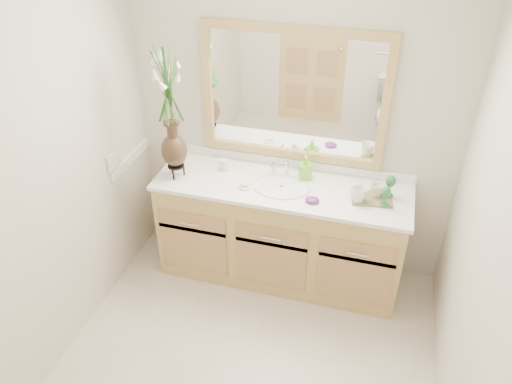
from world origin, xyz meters
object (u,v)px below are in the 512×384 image
(flower_vase, at_px, (169,99))
(tray, at_px, (372,199))
(tumbler, at_px, (224,165))
(soap_bottle, at_px, (305,168))

(flower_vase, bearing_deg, tray, 3.34)
(tumbler, distance_m, soap_bottle, 0.60)
(flower_vase, distance_m, tumbler, 0.67)
(tumbler, height_order, tray, tumbler)
(soap_bottle, height_order, tray, soap_bottle)
(soap_bottle, relative_size, tray, 0.61)
(flower_vase, xyz_separation_m, tray, (1.41, 0.08, -0.60))
(tray, bearing_deg, flower_vase, 175.47)
(soap_bottle, xyz_separation_m, tray, (0.50, -0.15, -0.08))
(soap_bottle, bearing_deg, tumbler, 162.97)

